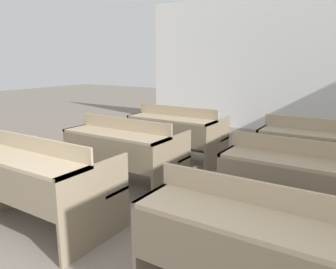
{
  "coord_description": "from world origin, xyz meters",
  "views": [
    {
      "loc": [
        1.32,
        -0.45,
        1.53
      ],
      "look_at": [
        -0.51,
        2.41,
        0.76
      ],
      "focal_mm": 35.0,
      "sensor_mm": 36.0,
      "label": 1
    }
  ],
  "objects": [
    {
      "name": "bench_second_left",
      "position": [
        -1.17,
        2.48,
        0.47
      ],
      "size": [
        1.33,
        0.8,
        0.86
      ],
      "color": "#7C6D56",
      "rests_on": "ground_plane"
    },
    {
      "name": "bench_third_left",
      "position": [
        -1.17,
        3.68,
        0.47
      ],
      "size": [
        1.33,
        0.8,
        0.86
      ],
      "color": "#7C6D56",
      "rests_on": "ground_plane"
    },
    {
      "name": "wall_back",
      "position": [
        0.0,
        6.73,
        1.45
      ],
      "size": [
        7.26,
        0.06,
        2.9
      ],
      "color": "silver",
      "rests_on": "ground_plane"
    },
    {
      "name": "bench_front_right",
      "position": [
        0.84,
        1.29,
        0.47
      ],
      "size": [
        1.33,
        0.8,
        0.86
      ],
      "color": "#80715A",
      "rests_on": "ground_plane"
    },
    {
      "name": "bench_second_right",
      "position": [
        0.84,
        2.5,
        0.47
      ],
      "size": [
        1.33,
        0.8,
        0.86
      ],
      "color": "#7A6A53",
      "rests_on": "ground_plane"
    },
    {
      "name": "bench_front_left",
      "position": [
        -1.18,
        1.3,
        0.47
      ],
      "size": [
        1.33,
        0.8,
        0.86
      ],
      "color": "#83735C",
      "rests_on": "ground_plane"
    },
    {
      "name": "bench_third_right",
      "position": [
        0.81,
        3.69,
        0.47
      ],
      "size": [
        1.33,
        0.8,
        0.86
      ],
      "color": "#80715A",
      "rests_on": "ground_plane"
    }
  ]
}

